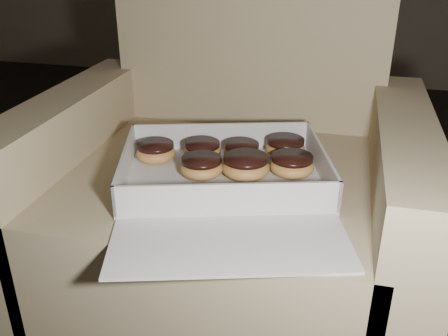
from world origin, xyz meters
name	(u,v)px	position (x,y,z in m)	size (l,w,h in m)	color
armchair	(228,202)	(0.61, 0.13, 0.28)	(0.87, 0.73, 0.90)	tan
bakery_box	(227,184)	(0.65, -0.02, 0.42)	(0.53, 0.58, 0.07)	silver
donut_a	(242,151)	(0.65, 0.11, 0.43)	(0.08, 0.08, 0.04)	gold
donut_b	(292,165)	(0.77, 0.06, 0.44)	(0.09, 0.09, 0.05)	gold
donut_c	(202,167)	(0.59, 0.00, 0.44)	(0.09, 0.09, 0.04)	gold
donut_d	(246,166)	(0.68, 0.02, 0.44)	(0.10, 0.10, 0.05)	gold
donut_e	(285,147)	(0.74, 0.15, 0.44)	(0.09, 0.09, 0.05)	gold
donut_f	(156,152)	(0.47, 0.06, 0.44)	(0.09, 0.09, 0.04)	gold
donut_g	(202,150)	(0.56, 0.09, 0.44)	(0.08, 0.08, 0.04)	gold
crumb_a	(135,207)	(0.50, -0.15, 0.41)	(0.01, 0.01, 0.00)	black
crumb_b	(130,198)	(0.48, -0.12, 0.41)	(0.01, 0.01, 0.00)	black
crumb_c	(306,202)	(0.81, -0.06, 0.41)	(0.01, 0.01, 0.00)	black
crumb_d	(156,204)	(0.53, -0.13, 0.41)	(0.01, 0.01, 0.00)	black
crumb_e	(305,199)	(0.81, -0.04, 0.41)	(0.01, 0.01, 0.00)	black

